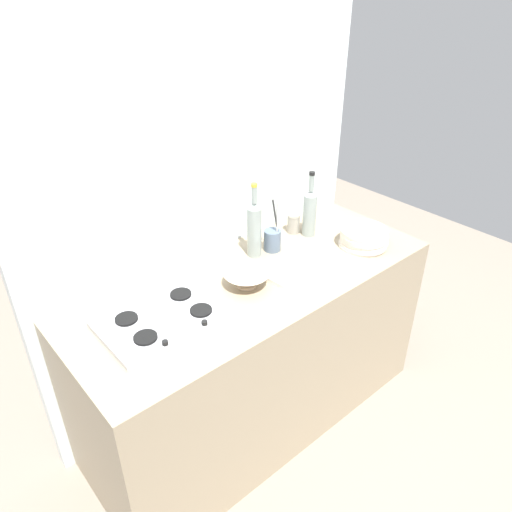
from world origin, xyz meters
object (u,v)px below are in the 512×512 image
Objects in this scene: condiment_jar_front at (294,223)px; utensil_crock at (273,239)px; plate_stack at (364,238)px; mixing_bowl at (247,279)px; cutting_board at (291,270)px; wine_bottle_leftmost at (254,228)px; stovetop_hob at (165,318)px; wine_bottle_mid_left at (310,212)px.

utensil_crock is at bearing -162.61° from condiment_jar_front.
mixing_bowl is at bearing 170.47° from plate_stack.
mixing_bowl is 1.91× the size of condiment_jar_front.
mixing_bowl reaches higher than cutting_board.
mixing_bowl is (-0.20, -0.18, -0.11)m from wine_bottle_leftmost.
stovetop_hob is 0.42m from mixing_bowl.
utensil_crock is at bearing 10.56° from stovetop_hob.
condiment_jar_front reaches higher than mixing_bowl.
condiment_jar_front is at bearing 17.39° from utensil_crock.
cutting_board is at bearing -11.86° from mixing_bowl.
mixing_bowl is (-0.56, -0.16, -0.10)m from wine_bottle_mid_left.
wine_bottle_leftmost is 1.41× the size of cutting_board.
cutting_board is at bearing -136.23° from condiment_jar_front.
condiment_jar_front reaches higher than plate_stack.
mixing_bowl is (0.42, -0.03, 0.02)m from stovetop_hob.
cutting_board is at bearing -109.38° from utensil_crock.
wine_bottle_leftmost reaches higher than wine_bottle_mid_left.
stovetop_hob is 1.85× the size of utensil_crock.
mixing_bowl is at bearing -156.36° from condiment_jar_front.
wine_bottle_mid_left is 0.59m from mixing_bowl.
stovetop_hob is at bearing -165.83° from wine_bottle_leftmost.
stovetop_hob is at bearing -167.83° from condiment_jar_front.
wine_bottle_leftmost is (0.62, 0.16, 0.14)m from stovetop_hob.
cutting_board is (-0.33, -0.20, -0.13)m from wine_bottle_mid_left.
wine_bottle_mid_left is (0.36, -0.03, -0.01)m from wine_bottle_leftmost.
plate_stack is 0.38m from condiment_jar_front.
plate_stack is 0.31m from wine_bottle_mid_left.
stovetop_hob is at bearing 176.31° from mixing_bowl.
condiment_jar_front is at bearing 115.70° from plate_stack.
wine_bottle_mid_left is at bearing -1.40° from utensil_crock.
plate_stack is 0.47m from utensil_crock.
wine_bottle_mid_left reaches higher than utensil_crock.
wine_bottle_leftmost is 3.52× the size of condiment_jar_front.
stovetop_hob is 1.00m from wine_bottle_mid_left.
plate_stack is 2.30× the size of condiment_jar_front.
stovetop_hob is 0.65m from wine_bottle_leftmost.
utensil_crock is at bearing 144.07° from plate_stack.
utensil_crock is (-0.38, 0.28, 0.01)m from plate_stack.
stovetop_hob is 1.45× the size of wine_bottle_mid_left.
wine_bottle_leftmost is 0.34m from condiment_jar_front.
stovetop_hob is 4.75× the size of condiment_jar_front.
wine_bottle_mid_left is at bearing -60.67° from condiment_jar_front.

